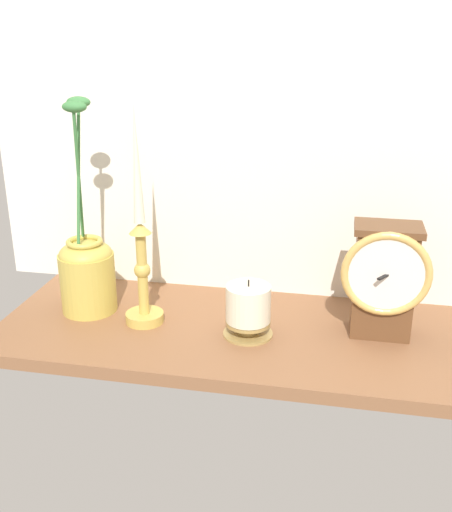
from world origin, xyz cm
name	(u,v)px	position (x,y,z in cm)	size (l,w,h in cm)	color
ground_plane	(268,336)	(0.00, 0.00, -1.20)	(100.00, 36.00, 2.40)	brown
back_wall	(285,135)	(0.00, 18.50, 32.50)	(120.00, 2.00, 65.00)	silver
mantel_clock	(384,279)	(19.76, 2.38, 10.90)	(15.13, 10.35, 20.54)	brown
candlestick_tall_left	(141,252)	(-23.25, -0.87, 13.97)	(7.12, 7.12, 40.29)	gold
brass_vase_jar	(87,269)	(-35.42, 2.01, 8.58)	(10.61, 10.61, 40.52)	gold
pillar_candle_front	(248,310)	(-3.38, -2.21, 4.99)	(8.97, 8.97, 10.69)	#A18549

